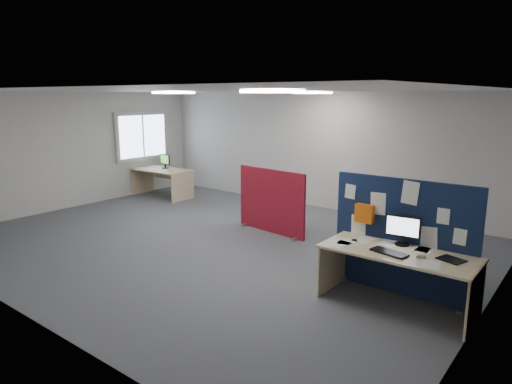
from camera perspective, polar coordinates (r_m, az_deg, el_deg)
The scene contains 19 objects.
floor at distance 8.40m, azimuth -5.20°, elevation -6.22°, with size 9.00×9.00×0.00m, color #56595E.
ceiling at distance 7.98m, azimuth -5.58°, elevation 12.52°, with size 9.00×7.00×0.02m, color white.
wall_back at distance 10.88m, azimuth 7.34°, elevation 5.21°, with size 9.00×0.02×2.70m, color silver.
wall_front at distance 6.07m, azimuth -28.55°, elevation -1.58°, with size 9.00×0.02×2.70m, color silver.
wall_left at distance 11.61m, azimuth -21.92°, elevation 4.86°, with size 0.02×7.00×2.70m, color silver.
wall_right at distance 6.03m, azimuth 27.68°, elevation -1.56°, with size 0.02×7.00×2.70m, color silver.
window at distance 12.66m, azimuth -14.01°, elevation 6.81°, with size 0.06×1.70×1.30m.
ceiling_lights at distance 8.27m, azimuth -0.61°, elevation 12.35°, with size 4.10×4.10×0.04m.
navy_divider at distance 6.33m, azimuth 17.73°, elevation -5.41°, with size 1.90×0.30×1.57m.
main_desk at distance 6.05m, azimuth 17.48°, elevation -8.46°, with size 1.88×0.84×0.73m.
monitor_main at distance 6.15m, azimuth 17.90°, elevation -4.41°, with size 0.44×0.18×0.39m.
keyboard at distance 5.84m, azimuth 16.30°, elevation -7.26°, with size 0.45×0.18×0.03m, color black.
mouse at distance 5.80m, azimuth 19.95°, elevation -7.64°, with size 0.10×0.06×0.03m, color gray.
paper_tray at distance 5.86m, azimuth 23.22°, elevation -7.78°, with size 0.28×0.22×0.01m, color black.
red_divider at distance 8.81m, azimuth 1.91°, elevation -1.21°, with size 1.65×0.30×1.24m.
second_desk at distance 12.20m, azimuth -11.57°, elevation 2.02°, with size 1.63×0.82×0.73m.
monitor_second at distance 12.25m, azimuth -11.31°, elevation 3.87°, with size 0.40×0.18×0.37m.
office_chair at distance 7.81m, azimuth 14.17°, elevation -2.79°, with size 0.77×0.79×1.19m.
desk_papers at distance 6.07m, azimuth 16.03°, elevation -6.61°, with size 1.43×0.83×0.00m.
Camera 1 is at (5.46, -5.82, 2.62)m, focal length 32.00 mm.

